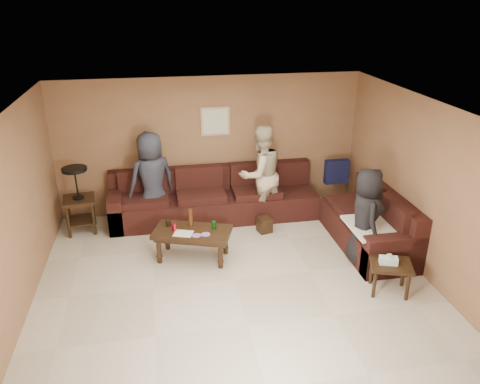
{
  "coord_description": "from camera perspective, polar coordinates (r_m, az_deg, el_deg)",
  "views": [
    {
      "loc": [
        -0.94,
        -5.63,
        3.82
      ],
      "look_at": [
        0.25,
        0.85,
        1.0
      ],
      "focal_mm": 35.0,
      "sensor_mm": 36.0,
      "label": 1
    }
  ],
  "objects": [
    {
      "name": "side_table_right",
      "position": [
        6.73,
        17.85,
        -8.7
      ],
      "size": [
        0.65,
        0.59,
        0.59
      ],
      "rotation": [
        0.0,
        0.0,
        -0.32
      ],
      "color": "black",
      "rests_on": "ground"
    },
    {
      "name": "end_table_left",
      "position": [
        8.35,
        -19.08,
        -0.78
      ],
      "size": [
        0.56,
        0.56,
        1.16
      ],
      "rotation": [
        0.0,
        0.0,
        0.11
      ],
      "color": "black",
      "rests_on": "ground"
    },
    {
      "name": "sectional_sofa",
      "position": [
        8.15,
        3.06,
        -2.26
      ],
      "size": [
        4.65,
        2.9,
        0.97
      ],
      "color": "#331411",
      "rests_on": "ground"
    },
    {
      "name": "room",
      "position": [
        6.1,
        -0.87,
        2.46
      ],
      "size": [
        5.6,
        5.5,
        2.5
      ],
      "color": "beige",
      "rests_on": "ground"
    },
    {
      "name": "coffee_table",
      "position": [
        7.21,
        -5.85,
        -5.18
      ],
      "size": [
        1.29,
        0.93,
        0.77
      ],
      "rotation": [
        0.0,
        0.0,
        -0.33
      ],
      "color": "black",
      "rests_on": "ground"
    },
    {
      "name": "person_middle",
      "position": [
        8.22,
        2.53,
        2.17
      ],
      "size": [
        1.03,
        0.92,
        1.75
      ],
      "primitive_type": "imported",
      "rotation": [
        0.0,
        0.0,
        3.5
      ],
      "color": "#C0B38F",
      "rests_on": "ground"
    },
    {
      "name": "person_left",
      "position": [
        8.21,
        -10.69,
        1.49
      ],
      "size": [
        0.97,
        0.82,
        1.69
      ],
      "primitive_type": "imported",
      "rotation": [
        0.0,
        0.0,
        3.55
      ],
      "color": "#282B37",
      "rests_on": "ground"
    },
    {
      "name": "waste_bin",
      "position": [
        8.09,
        3.0,
        -3.99
      ],
      "size": [
        0.27,
        0.27,
        0.26
      ],
      "primitive_type": "cube",
      "rotation": [
        0.0,
        0.0,
        0.24
      ],
      "color": "black",
      "rests_on": "ground"
    },
    {
      "name": "person_right",
      "position": [
        7.19,
        15.04,
        -2.92
      ],
      "size": [
        0.55,
        0.78,
        1.51
      ],
      "primitive_type": "imported",
      "rotation": [
        0.0,
        0.0,
        1.47
      ],
      "color": "black",
      "rests_on": "ground"
    },
    {
      "name": "wall_art",
      "position": [
        8.44,
        -3.03,
        8.6
      ],
      "size": [
        0.52,
        0.04,
        0.52
      ],
      "color": "tan",
      "rests_on": "ground"
    }
  ]
}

